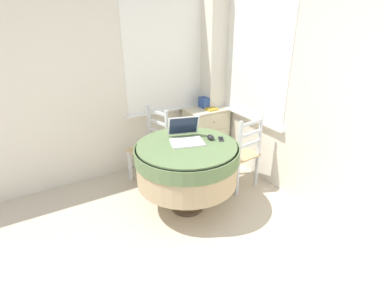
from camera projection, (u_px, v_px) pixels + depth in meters
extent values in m
cube|color=silver|center=(55.00, 85.00, 3.37)|extent=(4.36, 0.06, 2.55)
cube|color=white|center=(164.00, 57.00, 3.87)|extent=(1.10, 0.01, 1.42)
cube|color=white|center=(167.00, 110.00, 4.15)|extent=(1.18, 0.07, 0.02)
cube|color=silver|center=(364.00, 106.00, 2.62)|extent=(0.06, 4.44, 2.55)
cube|color=white|center=(256.00, 60.00, 3.61)|extent=(0.01, 1.10, 1.42)
cube|color=white|center=(249.00, 117.00, 3.89)|extent=(0.07, 1.18, 0.02)
cube|color=silver|center=(214.00, 70.00, 4.18)|extent=(0.28, 0.28, 2.55)
cylinder|color=#4C3D2D|center=(187.00, 206.00, 3.39)|extent=(0.36, 0.36, 0.03)
cylinder|color=#4C3D2D|center=(187.00, 177.00, 3.23)|extent=(0.11, 0.11, 0.73)
cylinder|color=tan|center=(187.00, 164.00, 3.16)|extent=(1.07, 1.07, 0.41)
cylinder|color=#607A4C|center=(187.00, 153.00, 3.11)|extent=(1.09, 1.09, 0.15)
cylinder|color=#607A4C|center=(187.00, 146.00, 3.08)|extent=(1.04, 1.04, 0.02)
cube|color=white|center=(187.00, 142.00, 3.11)|extent=(0.39, 0.33, 0.02)
cube|color=silver|center=(187.00, 141.00, 3.12)|extent=(0.33, 0.23, 0.00)
cube|color=white|center=(183.00, 126.00, 3.21)|extent=(0.35, 0.20, 0.23)
cube|color=#192338|center=(183.00, 126.00, 3.20)|extent=(0.32, 0.17, 0.20)
ellipsoid|color=black|center=(210.00, 137.00, 3.19)|extent=(0.07, 0.10, 0.05)
cube|color=#2D2D33|center=(221.00, 139.00, 3.20)|extent=(0.10, 0.13, 0.01)
cube|color=black|center=(221.00, 138.00, 3.20)|extent=(0.08, 0.09, 0.00)
cube|color=tan|center=(148.00, 150.00, 3.78)|extent=(0.50, 0.49, 0.02)
cube|color=silver|center=(130.00, 165.00, 3.86)|extent=(0.04, 0.04, 0.42)
cube|color=silver|center=(147.00, 175.00, 3.64)|extent=(0.04, 0.04, 0.42)
cube|color=silver|center=(151.00, 156.00, 4.09)|extent=(0.04, 0.04, 0.42)
cube|color=silver|center=(168.00, 165.00, 3.88)|extent=(0.04, 0.04, 0.42)
cube|color=silver|center=(149.00, 123.00, 3.89)|extent=(0.04, 0.04, 0.50)
cube|color=silver|center=(167.00, 130.00, 3.68)|extent=(0.04, 0.04, 0.50)
cube|color=silver|center=(157.00, 112.00, 3.71)|extent=(0.12, 0.33, 0.04)
cube|color=silver|center=(157.00, 122.00, 3.76)|extent=(0.12, 0.33, 0.04)
cube|color=silver|center=(158.00, 132.00, 3.81)|extent=(0.12, 0.33, 0.04)
cube|color=tan|center=(238.00, 153.00, 3.67)|extent=(0.44, 0.45, 0.02)
cube|color=silver|center=(236.00, 160.00, 3.99)|extent=(0.04, 0.04, 0.42)
cube|color=silver|center=(217.00, 168.00, 3.80)|extent=(0.04, 0.04, 0.42)
cube|color=silver|center=(256.00, 171.00, 3.73)|extent=(0.04, 0.04, 0.42)
cube|color=silver|center=(237.00, 179.00, 3.54)|extent=(0.04, 0.04, 0.42)
cube|color=silver|center=(260.00, 135.00, 3.53)|extent=(0.04, 0.04, 0.50)
cube|color=silver|center=(240.00, 142.00, 3.34)|extent=(0.04, 0.04, 0.50)
cube|color=silver|center=(252.00, 123.00, 3.36)|extent=(0.34, 0.06, 0.04)
cube|color=silver|center=(251.00, 134.00, 3.41)|extent=(0.34, 0.06, 0.04)
cube|color=silver|center=(250.00, 144.00, 3.47)|extent=(0.34, 0.06, 0.04)
cube|color=beige|center=(205.00, 134.00, 4.38)|extent=(0.57, 0.41, 0.76)
cube|color=beige|center=(206.00, 109.00, 4.22)|extent=(0.59, 0.43, 0.02)
cube|color=beige|center=(214.00, 122.00, 4.12)|extent=(0.50, 0.01, 0.21)
sphere|color=olive|center=(214.00, 122.00, 4.11)|extent=(0.02, 0.02, 0.02)
cube|color=beige|center=(213.00, 139.00, 4.22)|extent=(0.50, 0.01, 0.21)
sphere|color=olive|center=(214.00, 139.00, 4.21)|extent=(0.02, 0.02, 0.02)
cube|color=beige|center=(213.00, 155.00, 4.32)|extent=(0.50, 0.01, 0.21)
sphere|color=olive|center=(213.00, 155.00, 4.32)|extent=(0.02, 0.02, 0.02)
cube|color=#2D4C93|center=(206.00, 102.00, 4.24)|extent=(0.16, 0.16, 0.14)
cube|color=gold|center=(210.00, 108.00, 4.18)|extent=(0.15, 0.22, 0.02)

